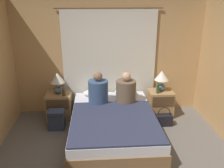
% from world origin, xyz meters
% --- Properties ---
extents(wall_back, '(4.05, 0.06, 2.50)m').
position_xyz_m(wall_back, '(0.00, 2.08, 1.25)').
color(wall_back, tan).
rests_on(wall_back, ground_plane).
extents(curtain_panel, '(2.15, 0.03, 2.22)m').
position_xyz_m(curtain_panel, '(0.00, 2.02, 1.11)').
color(curtain_panel, silver).
rests_on(curtain_panel, ground_plane).
extents(bed, '(1.50, 2.09, 0.46)m').
position_xyz_m(bed, '(0.00, 0.92, 0.23)').
color(bed, olive).
rests_on(bed, ground_plane).
extents(nightstand_left, '(0.50, 0.43, 0.56)m').
position_xyz_m(nightstand_left, '(-1.06, 1.68, 0.28)').
color(nightstand_left, '#A87F51').
rests_on(nightstand_left, ground_plane).
extents(nightstand_right, '(0.50, 0.43, 0.56)m').
position_xyz_m(nightstand_right, '(1.06, 1.68, 0.28)').
color(nightstand_right, '#A87F51').
rests_on(nightstand_right, ground_plane).
extents(lamp_left, '(0.29, 0.29, 0.43)m').
position_xyz_m(lamp_left, '(-1.06, 1.72, 0.83)').
color(lamp_left, slate).
rests_on(lamp_left, nightstand_left).
extents(lamp_right, '(0.29, 0.29, 0.43)m').
position_xyz_m(lamp_right, '(1.06, 1.72, 0.83)').
color(lamp_right, slate).
rests_on(lamp_right, nightstand_right).
extents(pillow_left, '(0.48, 0.29, 0.12)m').
position_xyz_m(pillow_left, '(-0.33, 1.78, 0.52)').
color(pillow_left, white).
rests_on(pillow_left, bed).
extents(pillow_right, '(0.48, 0.29, 0.12)m').
position_xyz_m(pillow_right, '(0.33, 1.78, 0.52)').
color(pillow_right, white).
rests_on(pillow_right, bed).
extents(blanket_on_bed, '(1.44, 1.47, 0.03)m').
position_xyz_m(blanket_on_bed, '(0.00, 0.64, 0.48)').
color(blanket_on_bed, '#2D334C').
rests_on(blanket_on_bed, bed).
extents(person_left_in_bed, '(0.38, 0.38, 0.63)m').
position_xyz_m(person_left_in_bed, '(-0.26, 1.42, 0.71)').
color(person_left_in_bed, '#38517A').
rests_on(person_left_in_bed, bed).
extents(person_right_in_bed, '(0.39, 0.39, 0.61)m').
position_xyz_m(person_right_in_bed, '(0.28, 1.42, 0.70)').
color(person_right_in_bed, brown).
rests_on(person_right_in_bed, bed).
extents(beer_bottle_on_left_stand, '(0.06, 0.06, 0.24)m').
position_xyz_m(beer_bottle_on_left_stand, '(-0.94, 1.58, 0.66)').
color(beer_bottle_on_left_stand, '#513819').
rests_on(beer_bottle_on_left_stand, nightstand_left).
extents(beer_bottle_on_right_stand, '(0.06, 0.06, 0.24)m').
position_xyz_m(beer_bottle_on_right_stand, '(0.96, 1.58, 0.66)').
color(beer_bottle_on_right_stand, '#2D4C28').
rests_on(beer_bottle_on_right_stand, nightstand_right).
extents(backpack_on_floor, '(0.30, 0.25, 0.39)m').
position_xyz_m(backpack_on_floor, '(-1.07, 1.28, 0.22)').
color(backpack_on_floor, '#333D56').
rests_on(backpack_on_floor, ground_plane).
extents(handbag_on_floor, '(0.33, 0.15, 0.39)m').
position_xyz_m(handbag_on_floor, '(1.03, 1.26, 0.13)').
color(handbag_on_floor, black).
rests_on(handbag_on_floor, ground_plane).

